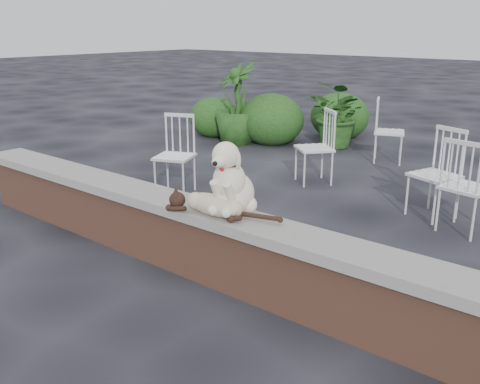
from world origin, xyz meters
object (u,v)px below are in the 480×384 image
Objects in this scene: cat at (213,203)px; chair_b at (314,147)px; chair_a at (174,155)px; potted_plant_b at (237,103)px; dog at (234,176)px; potted_plant_a at (339,115)px; chair_e at (389,131)px; chair_d at (435,174)px; chair_c at (468,186)px.

chair_b reaches higher than cat.
potted_plant_b is (-1.25, 2.68, 0.22)m from chair_a.
dog reaches higher than potted_plant_a.
chair_b is (-0.28, -1.62, 0.00)m from chair_e.
dog is 2.59m from chair_d.
chair_c reaches higher than cat.
chair_c is 0.69× the size of potted_plant_b.
potted_plant_a is (-2.44, 2.34, 0.07)m from chair_d.
potted_plant_b reaches higher than chair_c.
cat is 1.16× the size of chair_d.
cat is at bearing -85.96° from chair_d.
chair_c is 2.79m from chair_e.
chair_c and chair_b have the same top height.
dog is 0.53× the size of cat.
chair_a reaches higher than cat.
chair_c is at bearing -9.95° from chair_d.
chair_a is 2.96m from potted_plant_b.
chair_e is 1.15m from potted_plant_a.
chair_c is 0.46m from chair_d.
cat is 1.16× the size of chair_b.
chair_d is at bearing 0.14° from chair_a.
cat is 5.25m from potted_plant_a.
chair_b is (-1.65, 0.30, 0.00)m from chair_d.
potted_plant_a is (-1.71, 4.96, -0.13)m from cat.
cat is 2.47m from chair_a.
dog is 5.15m from potted_plant_a.
chair_a is (-2.05, 1.34, -0.40)m from dog.
cat is at bearing -71.03° from potted_plant_a.
dog is 5.20m from potted_plant_b.
potted_plant_a is at bearing 150.51° from chair_b.
chair_c is 1.00× the size of chair_d.
potted_plant_b is (-3.30, 4.01, -0.19)m from dog.
chair_d is at bearing 62.55° from cat.
potted_plant_b reaches higher than chair_e.
chair_d is at bearing -21.22° from potted_plant_b.
dog is at bearing 165.79° from chair_e.
potted_plant_a is (0.26, 3.48, 0.07)m from chair_a.
chair_c is at bearing -163.95° from chair_e.
chair_d is at bearing -19.62° from chair_c.
potted_plant_b reaches higher than dog.
chair_d reaches higher than cat.
dog is 0.62× the size of chair_b.
chair_c and chair_e have the same top height.
chair_d and chair_e have the same top height.
chair_d and chair_a have the same top height.
chair_e is (-1.78, 2.16, 0.00)m from chair_c.
chair_c is 2.12m from chair_b.
chair_a is at bearing -64.91° from potted_plant_b.
potted_plant_b reaches higher than potted_plant_a.
potted_plant_a is at bearing 62.99° from chair_a.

